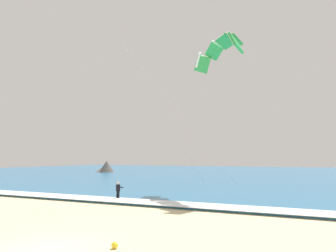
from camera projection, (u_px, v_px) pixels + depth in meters
The scene contains 8 objects.
ground_plane at pixel (46, 250), 12.78m from camera, with size 200.00×200.00×0.00m, color beige.
sea at pixel (266, 173), 77.81m from camera, with size 200.00×120.00×0.20m, color teal.
surf_foam at pixel (172, 203), 24.47m from camera, with size 200.00×2.67×0.04m, color white.
surfboard at pixel (118, 200), 27.74m from camera, with size 0.75×1.46×0.09m.
kitesurfer at pixel (118, 190), 27.85m from camera, with size 0.60×0.60×1.69m.
kite_primary at pixel (221, 48), 33.14m from camera, with size 10.74×10.28×15.80m.
headland_left at pixel (106, 168), 81.33m from camera, with size 5.98×5.63×3.17m.
beach_ball at pixel (115, 245), 12.95m from camera, with size 0.29×0.29×0.29m, color yellow.
Camera 1 is at (10.13, -9.93, 3.78)m, focal length 32.92 mm.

